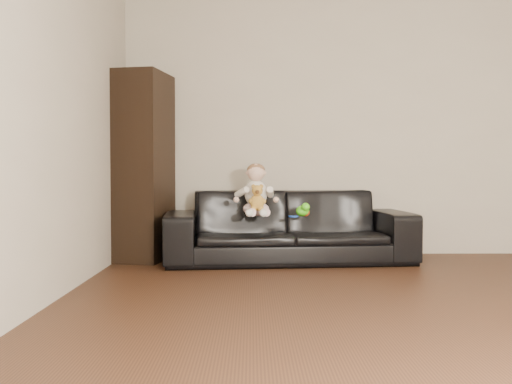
{
  "coord_description": "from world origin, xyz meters",
  "views": [
    {
      "loc": [
        -1.22,
        -3.09,
        0.84
      ],
      "look_at": [
        -1.18,
        2.14,
        0.66
      ],
      "focal_mm": 40.0,
      "sensor_mm": 36.0,
      "label": 1
    }
  ],
  "objects_px": {
    "sofa": "(288,226)",
    "toy_green": "(303,211)",
    "baby": "(256,193)",
    "teddy_bear": "(257,198)",
    "toy_rattle": "(305,212)",
    "cabinet": "(143,167)",
    "toy_blue_disc": "(293,216)"
  },
  "relations": [
    {
      "from": "toy_rattle",
      "to": "cabinet",
      "type": "bearing_deg",
      "value": 168.88
    },
    {
      "from": "baby",
      "to": "teddy_bear",
      "type": "height_order",
      "value": "baby"
    },
    {
      "from": "teddy_bear",
      "to": "toy_rattle",
      "type": "bearing_deg",
      "value": -21.86
    },
    {
      "from": "cabinet",
      "to": "toy_blue_disc",
      "type": "distance_m",
      "value": 1.52
    },
    {
      "from": "baby",
      "to": "toy_green",
      "type": "distance_m",
      "value": 0.46
    },
    {
      "from": "baby",
      "to": "toy_rattle",
      "type": "height_order",
      "value": "baby"
    },
    {
      "from": "sofa",
      "to": "teddy_bear",
      "type": "distance_m",
      "value": 0.48
    },
    {
      "from": "teddy_bear",
      "to": "toy_blue_disc",
      "type": "bearing_deg",
      "value": -27.09
    },
    {
      "from": "cabinet",
      "to": "toy_rattle",
      "type": "distance_m",
      "value": 1.61
    },
    {
      "from": "baby",
      "to": "teddy_bear",
      "type": "distance_m",
      "value": 0.15
    },
    {
      "from": "cabinet",
      "to": "teddy_bear",
      "type": "distance_m",
      "value": 1.19
    },
    {
      "from": "sofa",
      "to": "toy_blue_disc",
      "type": "height_order",
      "value": "sofa"
    },
    {
      "from": "baby",
      "to": "toy_green",
      "type": "bearing_deg",
      "value": -25.81
    },
    {
      "from": "baby",
      "to": "teddy_bear",
      "type": "xyz_separation_m",
      "value": [
        0.01,
        -0.15,
        -0.04
      ]
    },
    {
      "from": "cabinet",
      "to": "baby",
      "type": "height_order",
      "value": "cabinet"
    },
    {
      "from": "baby",
      "to": "toy_blue_disc",
      "type": "relative_size",
      "value": 5.46
    },
    {
      "from": "baby",
      "to": "toy_green",
      "type": "xyz_separation_m",
      "value": [
        0.42,
        -0.07,
        -0.16
      ]
    },
    {
      "from": "baby",
      "to": "toy_rattle",
      "type": "relative_size",
      "value": 6.25
    },
    {
      "from": "baby",
      "to": "toy_rattle",
      "type": "distance_m",
      "value": 0.49
    },
    {
      "from": "sofa",
      "to": "teddy_bear",
      "type": "relative_size",
      "value": 9.68
    },
    {
      "from": "teddy_bear",
      "to": "toy_green",
      "type": "distance_m",
      "value": 0.44
    },
    {
      "from": "teddy_bear",
      "to": "toy_green",
      "type": "xyz_separation_m",
      "value": [
        0.41,
        0.08,
        -0.12
      ]
    },
    {
      "from": "cabinet",
      "to": "teddy_bear",
      "type": "xyz_separation_m",
      "value": [
        1.09,
        -0.37,
        -0.28
      ]
    },
    {
      "from": "sofa",
      "to": "toy_green",
      "type": "relative_size",
      "value": 15.59
    },
    {
      "from": "sofa",
      "to": "cabinet",
      "type": "xyz_separation_m",
      "value": [
        -1.38,
        0.1,
        0.56
      ]
    },
    {
      "from": "baby",
      "to": "cabinet",
      "type": "bearing_deg",
      "value": 151.45
    },
    {
      "from": "baby",
      "to": "teddy_bear",
      "type": "relative_size",
      "value": 2.05
    },
    {
      "from": "sofa",
      "to": "cabinet",
      "type": "relative_size",
      "value": 1.28
    },
    {
      "from": "toy_green",
      "to": "toy_blue_disc",
      "type": "height_order",
      "value": "toy_green"
    },
    {
      "from": "sofa",
      "to": "teddy_bear",
      "type": "height_order",
      "value": "teddy_bear"
    },
    {
      "from": "baby",
      "to": "toy_green",
      "type": "relative_size",
      "value": 3.29
    },
    {
      "from": "baby",
      "to": "toy_blue_disc",
      "type": "xyz_separation_m",
      "value": [
        0.34,
        -0.12,
        -0.21
      ]
    }
  ]
}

